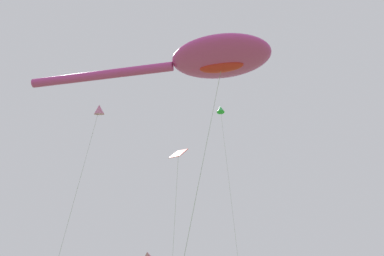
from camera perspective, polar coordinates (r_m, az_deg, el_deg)
big_show_kite at (r=21.94m, az=2.85°, el=10.05°), size 10.43×12.20×15.67m
small_kite_box_yellow at (r=24.97m, az=-2.05°, el=-4.70°), size 1.39×2.48×12.05m
small_kite_bird_shape at (r=32.22m, az=4.21°, el=2.48°), size 2.14×0.92×18.06m
small_kite_diamond_red at (r=22.94m, az=-13.46°, el=2.45°), size 2.81×2.26×13.17m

